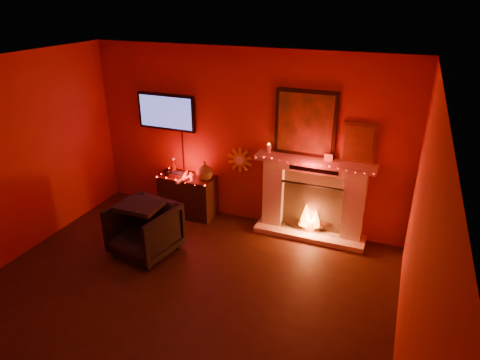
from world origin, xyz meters
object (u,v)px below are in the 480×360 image
object	(u,v)px
tv	(166,112)
armchair	(144,230)
sunburst_clock	(240,160)
fireplace	(313,191)
console_table	(189,193)

from	to	relation	value
tv	armchair	world-z (taller)	tv
sunburst_clock	armchair	distance (m)	1.81
fireplace	tv	xyz separation A→B (m)	(-2.44, 0.06, 0.92)
fireplace	tv	size ratio (longest dim) A/B	1.76
console_table	armchair	distance (m)	1.27
console_table	armchair	xyz separation A→B (m)	(-0.02, -1.27, -0.01)
fireplace	tv	distance (m)	2.61
armchair	console_table	bearing A→B (deg)	99.27
fireplace	tv	bearing A→B (deg)	178.50
tv	console_table	size ratio (longest dim) A/B	1.28
console_table	fireplace	bearing A→B (deg)	3.68
sunburst_clock	console_table	world-z (taller)	sunburst_clock
sunburst_clock	armchair	world-z (taller)	sunburst_clock
tv	sunburst_clock	size ratio (longest dim) A/B	3.10
fireplace	armchair	size ratio (longest dim) A/B	2.66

